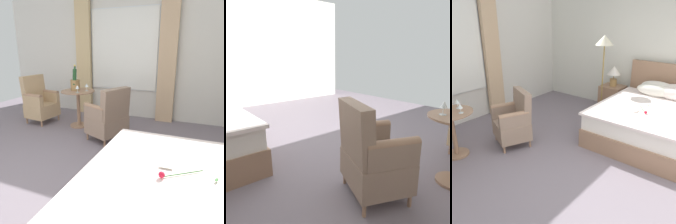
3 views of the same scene
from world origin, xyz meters
TOP-DOWN VIEW (x-y plane):
  - ground_plane at (0.00, 0.00)m, footprint 7.63×7.63m
  - wall_headboard_side at (0.00, 3.08)m, footprint 6.25×0.12m
  - bed at (0.19, 1.95)m, footprint 1.71×2.12m
  - nightstand at (-0.98, 2.67)m, footprint 0.52×0.44m
  - bedside_lamp at (-0.98, 2.67)m, footprint 0.30×0.30m
  - floor_lamp_brass at (-1.07, 2.34)m, footprint 0.38×0.38m
  - side_table_round at (-2.00, -0.60)m, footprint 0.67×0.67m
  - wine_glass_near_bucket at (-1.84, -0.51)m, footprint 0.07×0.07m
  - wine_glass_near_edge at (-2.06, -0.42)m, footprint 0.08×0.08m
  - armchair_by_window at (-1.57, 0.25)m, footprint 0.76×0.73m

SIDE VIEW (x-z plane):
  - ground_plane at x=0.00m, z-range 0.00..0.00m
  - nightstand at x=-0.98m, z-range 0.00..0.59m
  - bed at x=0.19m, z-range -0.24..0.95m
  - armchair_by_window at x=-1.57m, z-range -0.06..0.88m
  - side_table_round at x=-2.00m, z-range 0.10..0.84m
  - wine_glass_near_bucket at x=-1.84m, z-range 0.77..0.91m
  - wine_glass_near_edge at x=-2.06m, z-range 0.77..0.92m
  - bedside_lamp at x=-0.98m, z-range 0.67..1.11m
  - wall_headboard_side at x=0.00m, z-range 0.00..2.90m
  - floor_lamp_brass at x=-1.07m, z-range 0.61..2.32m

